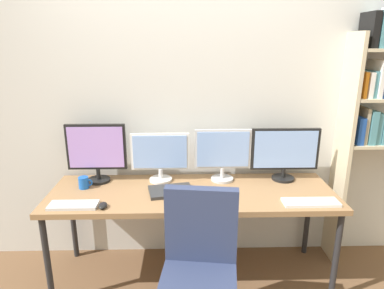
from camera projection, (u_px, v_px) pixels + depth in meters
The scene contains 13 objects.
wall_back at pixel (191, 107), 2.81m from camera, with size 4.53×0.10×2.60m.
desk at pixel (192, 197), 2.59m from camera, with size 2.13×0.68×0.74m.
office_chair at pixel (199, 287), 2.06m from camera, with size 0.52×0.52×0.99m.
monitor_far_left at pixel (96, 151), 2.68m from camera, with size 0.46×0.18×0.47m.
monitor_center_left at pixel (160, 155), 2.71m from camera, with size 0.46×0.18×0.39m.
monitor_center_right at pixel (223, 153), 2.71m from camera, with size 0.44×0.18×0.42m.
monitor_far_right at pixel (285, 152), 2.73m from camera, with size 0.54×0.18×0.43m.
keyboard_left at pixel (73, 205), 2.33m from camera, with size 0.33×0.13×0.02m, color silver.
keyboard_center at pixel (193, 204), 2.35m from camera, with size 0.34×0.13×0.02m, color black.
keyboard_right at pixel (311, 202), 2.37m from camera, with size 0.38×0.13×0.02m, color silver.
computer_mouse at pixel (103, 206), 2.31m from camera, with size 0.06×0.10×0.03m, color black.
laptop_closed at pixel (171, 191), 2.55m from camera, with size 0.32×0.22×0.02m, color #2D2D2D.
coffee_mug at pixel (84, 183), 2.61m from camera, with size 0.11×0.08×0.09m.
Camera 1 is at (-0.06, -1.76, 1.82)m, focal length 32.13 mm.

